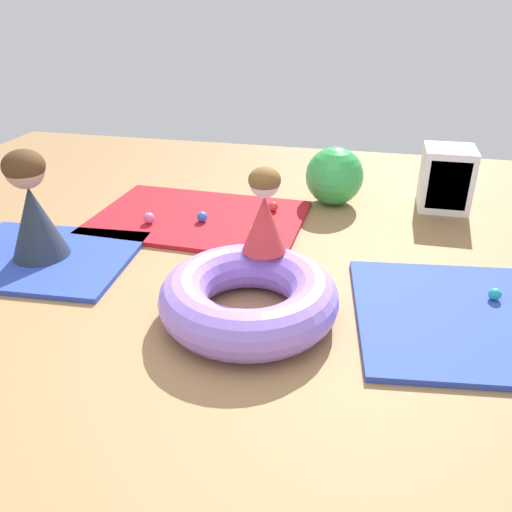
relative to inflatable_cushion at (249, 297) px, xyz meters
name	(u,v)px	position (x,y,z in m)	size (l,w,h in m)	color
ground_plane	(227,324)	(-0.11, -0.10, -0.15)	(8.00, 8.00, 0.00)	#9E7549
gym_mat_center_rear	(469,317)	(1.32, 0.27, -0.13)	(1.37, 1.28, 0.04)	#2D47B7
gym_mat_near_right	(199,218)	(-0.78, 1.38, -0.13)	(1.79, 1.21, 0.04)	#B21923
gym_mat_near_left	(43,257)	(-1.69, 0.41, -0.13)	(1.32, 1.05, 0.04)	#2D47B7
inflatable_cushion	(249,297)	(0.00, 0.00, 0.00)	(1.09, 1.09, 0.30)	#9975EA
child_in_red	(264,211)	(0.02, 0.35, 0.42)	(0.40, 0.40, 0.56)	red
adult_seated	(32,206)	(-1.69, 0.41, 0.28)	(0.58, 0.58, 0.80)	#232D3D
play_ball_yellow	(255,230)	(-0.21, 1.09, -0.06)	(0.10, 0.10, 0.10)	yellow
play_ball_blue	(202,217)	(-0.71, 1.27, -0.06)	(0.09, 0.09, 0.09)	blue
play_ball_teal	(495,294)	(1.50, 0.49, -0.07)	(0.08, 0.08, 0.08)	teal
play_ball_green	(260,242)	(-0.13, 0.90, -0.07)	(0.08, 0.08, 0.08)	green
play_ball_red	(273,206)	(-0.17, 1.64, -0.06)	(0.09, 0.09, 0.09)	red
play_ball_pink	(149,218)	(-1.14, 1.14, -0.06)	(0.10, 0.10, 0.10)	pink
exercise_ball_large	(334,176)	(0.32, 2.05, 0.12)	(0.53, 0.53, 0.53)	green
storage_cube	(446,179)	(1.32, 2.15, 0.13)	(0.44, 0.44, 0.56)	white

